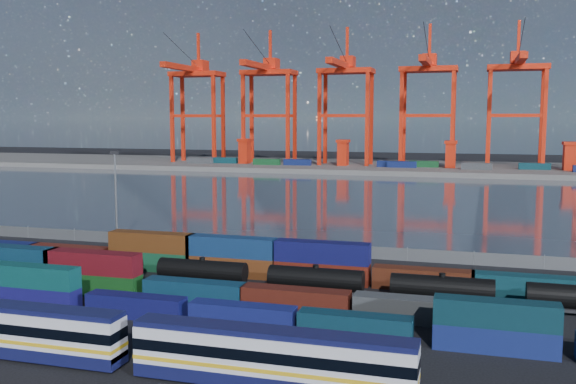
# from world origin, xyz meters

# --- Properties ---
(ground) EXTENTS (700.00, 700.00, 0.00)m
(ground) POSITION_xyz_m (0.00, 0.00, 0.00)
(ground) COLOR black
(ground) RESTS_ON ground
(harbor_water) EXTENTS (700.00, 700.00, 0.00)m
(harbor_water) POSITION_xyz_m (0.00, 105.00, 0.01)
(harbor_water) COLOR #323B48
(harbor_water) RESTS_ON ground
(far_quay) EXTENTS (700.00, 70.00, 2.00)m
(far_quay) POSITION_xyz_m (0.00, 210.00, 1.00)
(far_quay) COLOR #514F4C
(far_quay) RESTS_ON ground
(distant_mountains) EXTENTS (2470.00, 1100.00, 520.00)m
(distant_mountains) POSITION_xyz_m (63.02, 1600.00, 220.29)
(distant_mountains) COLOR #1E2630
(distant_mountains) RESTS_ON ground
(passenger_train) EXTENTS (75.86, 2.95, 5.05)m
(passenger_train) POSITION_xyz_m (-11.84, -23.31, 2.54)
(passenger_train) COLOR silver
(passenger_train) RESTS_ON ground
(container_row_south) EXTENTS (139.07, 2.36, 5.03)m
(container_row_south) POSITION_xyz_m (3.36, -9.29, 2.04)
(container_row_south) COLOR #3F4144
(container_row_south) RESTS_ON ground
(container_row_mid) EXTENTS (128.81, 2.58, 5.51)m
(container_row_mid) POSITION_xyz_m (-9.32, -2.45, 1.93)
(container_row_mid) COLOR #111255
(container_row_mid) RESTS_ON ground
(container_row_north) EXTENTS (142.26, 2.63, 5.60)m
(container_row_north) POSITION_xyz_m (7.44, 11.46, 2.00)
(container_row_north) COLOR navy
(container_row_north) RESTS_ON ground
(tanker_string) EXTENTS (121.06, 2.70, 3.86)m
(tanker_string) POSITION_xyz_m (-12.36, 5.20, 1.94)
(tanker_string) COLOR black
(tanker_string) RESTS_ON ground
(waterfront_fence) EXTENTS (160.12, 0.12, 2.20)m
(waterfront_fence) POSITION_xyz_m (-0.00, 28.00, 1.00)
(waterfront_fence) COLOR #595B5E
(waterfront_fence) RESTS_ON ground
(yard_light_mast) EXTENTS (1.60, 0.40, 16.60)m
(yard_light_mast) POSITION_xyz_m (-30.00, 26.00, 9.30)
(yard_light_mast) COLOR slate
(yard_light_mast) RESTS_ON ground
(gantry_cranes) EXTENTS (198.60, 45.30, 61.35)m
(gantry_cranes) POSITION_xyz_m (-7.50, 203.37, 37.61)
(gantry_cranes) COLOR red
(gantry_cranes) RESTS_ON ground
(quay_containers) EXTENTS (172.58, 10.99, 2.60)m
(quay_containers) POSITION_xyz_m (-11.00, 195.46, 3.30)
(quay_containers) COLOR navy
(quay_containers) RESTS_ON far_quay
(straddle_carriers) EXTENTS (140.00, 7.00, 11.10)m
(straddle_carriers) POSITION_xyz_m (-2.50, 200.00, 7.82)
(straddle_carriers) COLOR red
(straddle_carriers) RESTS_ON far_quay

